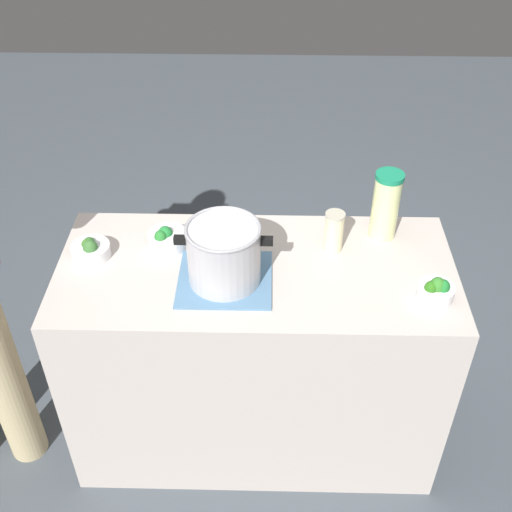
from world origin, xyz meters
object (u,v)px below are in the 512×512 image
cooking_pot (224,253)px  mason_jar (334,231)px  broccoli_bowl_front (91,249)px  broccoli_bowl_center (436,290)px  lemonade_pitcher (386,205)px  broccoli_bowl_back (167,239)px

cooking_pot → mason_jar: bearing=-154.3°
mason_jar → broccoli_bowl_front: (0.82, 0.06, -0.05)m
broccoli_bowl_center → broccoli_bowl_front: bearing=-9.4°
broccoli_bowl_front → mason_jar: bearing=-175.9°
cooking_pot → broccoli_bowl_center: size_ratio=2.66×
lemonade_pitcher → mason_jar: (0.18, 0.08, -0.05)m
mason_jar → cooking_pot: bearing=25.7°
cooking_pot → broccoli_bowl_back: bearing=-39.6°
cooking_pot → broccoli_bowl_back: cooking_pot is taller
cooking_pot → mason_jar: 0.40m
broccoli_bowl_center → broccoli_bowl_back: broccoli_bowl_center is taller
lemonade_pitcher → broccoli_bowl_back: lemonade_pitcher is taller
cooking_pot → broccoli_bowl_back: 0.28m
cooking_pot → broccoli_bowl_back: (0.21, -0.17, -0.08)m
mason_jar → broccoli_bowl_back: mason_jar is taller
broccoli_bowl_front → broccoli_bowl_center: (-1.13, 0.19, 0.01)m
lemonade_pitcher → broccoli_bowl_back: 0.76m
mason_jar → broccoli_bowl_back: size_ratio=1.08×
cooking_pot → lemonade_pitcher: size_ratio=1.22×
mason_jar → broccoli_bowl_center: mason_jar is taller
broccoli_bowl_center → broccoli_bowl_back: 0.91m
cooking_pot → lemonade_pitcher: bearing=-154.7°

